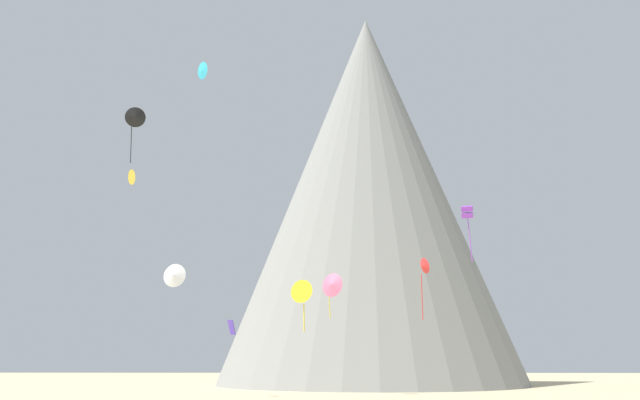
% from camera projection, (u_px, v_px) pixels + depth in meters
% --- Properties ---
extents(rock_massif, '(75.06, 75.06, 69.59)m').
position_uv_depth(rock_massif, '(366.00, 224.00, 127.83)').
color(rock_massif, gray).
rests_on(rock_massif, ground_plane).
extents(kite_red_low, '(1.19, 1.61, 5.63)m').
position_uv_depth(kite_red_low, '(423.00, 267.00, 63.34)').
color(kite_red_low, red).
extents(kite_white_low, '(1.83, 0.80, 1.80)m').
position_uv_depth(kite_white_low, '(174.00, 275.00, 52.05)').
color(kite_white_low, white).
extents(kite_cyan_high, '(1.90, 2.01, 2.32)m').
position_uv_depth(kite_cyan_high, '(202.00, 71.00, 90.22)').
color(kite_cyan_high, '#33BCDB').
extents(kite_rainbow_low, '(2.26, 1.76, 4.39)m').
position_uv_depth(kite_rainbow_low, '(331.00, 285.00, 67.91)').
color(kite_rainbow_low, '#E5668C').
extents(kite_violet_mid, '(1.30, 1.36, 5.61)m').
position_uv_depth(kite_violet_mid, '(467.00, 213.00, 67.18)').
color(kite_violet_mid, purple).
extents(kite_black_high, '(2.24, 1.20, 6.14)m').
position_uv_depth(kite_black_high, '(135.00, 117.00, 73.35)').
color(kite_black_high, black).
extents(kite_gold_high, '(1.73, 1.80, 1.92)m').
position_uv_depth(kite_gold_high, '(133.00, 177.00, 85.36)').
color(kite_gold_high, gold).
extents(kite_indigo_low, '(0.75, 0.88, 1.21)m').
position_uv_depth(kite_indigo_low, '(232.00, 327.00, 55.90)').
color(kite_indigo_low, '#5138B2').
extents(kite_yellow_low, '(1.76, 1.15, 3.61)m').
position_uv_depth(kite_yellow_low, '(303.00, 292.00, 49.04)').
color(kite_yellow_low, yellow).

